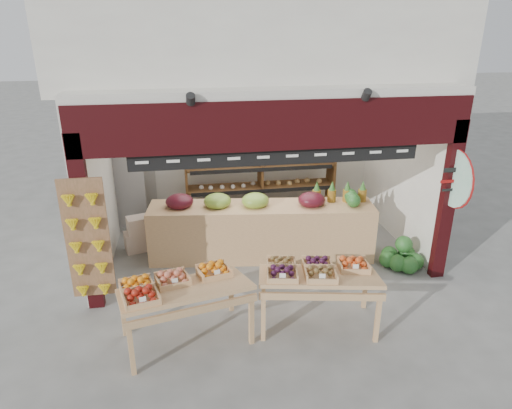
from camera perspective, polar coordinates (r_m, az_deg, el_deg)
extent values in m
plane|color=slate|center=(8.32, 1.04, -6.74)|extent=(60.00, 60.00, 0.00)
cube|color=silver|center=(9.89, -1.29, 7.27)|extent=(5.76, 0.18, 3.00)
cube|color=silver|center=(8.30, -19.02, 3.24)|extent=(0.18, 3.38, 3.00)
cube|color=silver|center=(9.15, 17.92, 5.03)|extent=(0.18, 3.38, 3.00)
cube|color=silver|center=(7.96, 0.39, 15.19)|extent=(5.76, 3.38, 0.12)
cube|color=silver|center=(9.00, -0.87, 23.21)|extent=(6.36, 4.60, 2.40)
cube|color=black|center=(6.42, 2.90, 9.90)|extent=(5.70, 0.14, 0.70)
cube|color=black|center=(6.83, -20.52, -2.45)|extent=(0.22, 0.14, 2.65)
cube|color=black|center=(7.83, 22.79, 0.27)|extent=(0.22, 0.14, 2.65)
cube|color=black|center=(6.56, 2.77, 6.10)|extent=(4.20, 0.05, 0.26)
cylinder|color=white|center=(6.58, 3.55, 8.39)|extent=(0.34, 0.05, 0.34)
cube|color=#996545|center=(6.82, -20.30, -4.09)|extent=(0.60, 0.04, 1.80)
cylinder|color=silver|center=(7.63, 23.59, 3.00)|extent=(0.04, 0.90, 0.90)
cylinder|color=maroon|center=(7.61, 23.68, 2.94)|extent=(0.01, 0.92, 0.92)
cube|color=brown|center=(9.38, -8.63, 1.80)|extent=(0.05, 0.51, 1.62)
cube|color=brown|center=(9.50, 0.56, 2.32)|extent=(0.05, 0.51, 1.62)
cube|color=brown|center=(9.86, 9.29, 2.77)|extent=(0.05, 0.51, 1.62)
cube|color=brown|center=(9.66, 0.55, -0.23)|extent=(3.04, 0.51, 0.04)
cube|color=brown|center=(9.50, 0.56, 2.32)|extent=(3.04, 0.51, 0.04)
cube|color=brown|center=(9.36, 0.57, 4.95)|extent=(3.04, 0.51, 0.04)
cube|color=brown|center=(9.27, 0.57, 7.05)|extent=(3.04, 0.51, 0.04)
cone|color=#966331|center=(9.11, -7.04, 7.54)|extent=(0.32, 0.32, 0.28)
cone|color=#966331|center=(9.17, -1.94, 7.79)|extent=(0.32, 0.32, 0.28)
cone|color=#966331|center=(9.31, 3.06, 7.98)|extent=(0.32, 0.32, 0.28)
cone|color=#966331|center=(9.51, 7.88, 8.10)|extent=(0.32, 0.32, 0.28)
cube|color=#A8AAAF|center=(9.58, -15.24, 2.52)|extent=(0.92, 0.92, 1.88)
cube|color=silver|center=(8.81, -14.65, -4.48)|extent=(0.50, 0.43, 0.36)
cube|color=silver|center=(8.66, -14.53, -2.48)|extent=(0.45, 0.40, 0.30)
cube|color=#144D21|center=(8.83, -11.01, -4.31)|extent=(0.47, 0.40, 0.30)
cube|color=silver|center=(9.18, -11.65, -3.36)|extent=(0.43, 0.37, 0.28)
cube|color=tan|center=(8.18, 0.68, -3.38)|extent=(4.02, 1.26, 0.99)
ellipsoid|color=#59141E|center=(8.01, -9.55, 0.36)|extent=(0.48, 0.44, 0.26)
ellipsoid|color=#8CB23F|center=(7.95, -4.84, 0.43)|extent=(0.48, 0.44, 0.26)
ellipsoid|color=#8CB23F|center=(7.94, -0.09, 0.49)|extent=(0.48, 0.44, 0.26)
ellipsoid|color=#59141E|center=(8.04, 6.97, 0.58)|extent=(0.48, 0.44, 0.26)
cylinder|color=olive|center=(8.20, 7.56, 1.07)|extent=(0.15, 0.15, 0.22)
cylinder|color=olive|center=(8.25, 9.44, 1.09)|extent=(0.15, 0.15, 0.22)
cylinder|color=olive|center=(8.31, 11.29, 1.11)|extent=(0.15, 0.15, 0.22)
cylinder|color=olive|center=(8.38, 13.12, 1.12)|extent=(0.15, 0.15, 0.22)
cube|color=tan|center=(6.04, -8.94, -10.42)|extent=(1.82, 1.26, 0.24)
cube|color=tan|center=(5.88, -15.31, -17.27)|extent=(0.07, 0.07, 0.68)
cube|color=tan|center=(6.14, -0.58, -14.44)|extent=(0.07, 0.07, 0.68)
cube|color=tan|center=(6.53, -16.30, -12.98)|extent=(0.07, 0.07, 0.68)
cube|color=tan|center=(6.77, -3.14, -10.67)|extent=(0.07, 0.07, 0.68)
cube|color=tan|center=(6.34, 7.83, -8.84)|extent=(1.76, 1.18, 0.24)
cube|color=tan|center=(6.20, 0.91, -14.13)|extent=(0.07, 0.07, 0.66)
cube|color=tan|center=(6.38, 14.93, -13.84)|extent=(0.07, 0.07, 0.66)
cube|color=tan|center=(6.86, 0.95, -10.26)|extent=(0.07, 0.07, 0.66)
cube|color=tan|center=(7.02, 13.49, -10.12)|extent=(0.07, 0.07, 0.66)
sphere|color=#194C1A|center=(8.22, 17.28, -7.01)|extent=(0.30, 0.30, 0.30)
sphere|color=#194C1A|center=(8.36, 19.26, -6.76)|extent=(0.30, 0.30, 0.30)
sphere|color=#194C1A|center=(8.47, 16.35, -6.01)|extent=(0.30, 0.30, 0.30)
sphere|color=#194C1A|center=(8.61, 18.29, -5.79)|extent=(0.30, 0.30, 0.30)
sphere|color=#194C1A|center=(8.29, 18.01, -4.74)|extent=(0.30, 0.30, 0.30)
sphere|color=#194C1A|center=(8.21, 18.61, -7.23)|extent=(0.30, 0.30, 0.30)
sphere|color=#194C1A|center=(8.30, 16.14, -6.58)|extent=(0.30, 0.30, 0.30)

